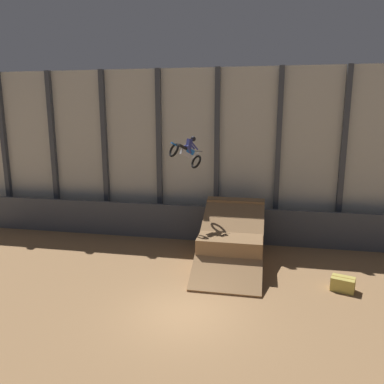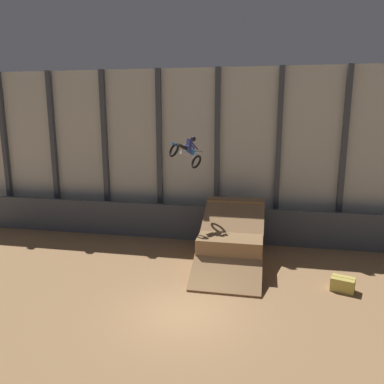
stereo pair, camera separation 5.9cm
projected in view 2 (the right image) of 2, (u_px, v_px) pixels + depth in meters
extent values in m
plane|color=#9E754C|center=(183.00, 314.00, 13.48)|extent=(60.00, 60.00, 0.00)
cube|color=beige|center=(217.00, 154.00, 21.33)|extent=(32.00, 0.12, 9.52)
cube|color=#3D424C|center=(5.00, 150.00, 23.70)|extent=(0.28, 0.28, 9.52)
cube|color=#3D424C|center=(54.00, 151.00, 23.06)|extent=(0.28, 0.28, 9.52)
cube|color=#3D424C|center=(105.00, 152.00, 22.42)|extent=(0.28, 0.28, 9.52)
cube|color=#3D424C|center=(159.00, 153.00, 21.78)|extent=(0.28, 0.28, 9.52)
cube|color=#3D424C|center=(217.00, 155.00, 21.14)|extent=(0.28, 0.28, 9.52)
cube|color=#3D424C|center=(278.00, 156.00, 20.50)|extent=(0.28, 0.28, 9.52)
cube|color=#3D424C|center=(343.00, 157.00, 19.86)|extent=(0.28, 0.28, 9.52)
cube|color=#474C56|center=(214.00, 224.00, 20.89)|extent=(31.36, 0.20, 1.99)
cube|color=#966F48|center=(232.00, 244.00, 18.30)|extent=(2.94, 4.01, 1.57)
cube|color=olive|center=(235.00, 224.00, 19.87)|extent=(3.00, 0.50, 2.61)
cube|color=#9E754C|center=(231.00, 240.00, 17.36)|extent=(3.00, 5.81, 2.79)
torus|color=black|center=(196.00, 162.00, 18.80)|extent=(0.80, 0.84, 0.70)
torus|color=black|center=(174.00, 150.00, 18.07)|extent=(0.80, 0.84, 0.70)
cube|color=#B7B7BC|center=(186.00, 153.00, 18.41)|extent=(0.57, 0.52, 0.49)
cube|color=blue|center=(190.00, 151.00, 18.51)|extent=(0.51, 0.48, 0.42)
cube|color=black|center=(184.00, 147.00, 18.30)|extent=(0.52, 0.48, 0.36)
cube|color=blue|center=(174.00, 144.00, 18.03)|extent=(0.36, 0.33, 0.22)
cylinder|color=#B7B7BC|center=(195.00, 156.00, 18.72)|extent=(0.38, 0.34, 0.40)
cylinder|color=black|center=(197.00, 151.00, 18.70)|extent=(0.62, 0.28, 0.04)
cube|color=navy|center=(189.00, 144.00, 18.42)|extent=(0.38, 0.38, 0.52)
sphere|color=black|center=(193.00, 139.00, 18.48)|extent=(0.44, 0.43, 0.35)
cylinder|color=navy|center=(187.00, 149.00, 18.54)|extent=(0.29, 0.27, 0.42)
cylinder|color=navy|center=(189.00, 149.00, 18.34)|extent=(0.29, 0.27, 0.42)
cylinder|color=navy|center=(191.00, 145.00, 18.68)|extent=(0.37, 0.33, 0.44)
cylinder|color=navy|center=(195.00, 146.00, 18.41)|extent=(0.37, 0.33, 0.44)
cube|color=#CCB751|center=(343.00, 284.00, 15.17)|extent=(1.04, 0.85, 0.56)
cube|color=#996623|center=(343.00, 284.00, 15.17)|extent=(0.88, 0.32, 0.57)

